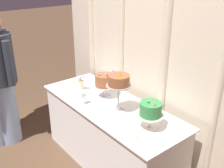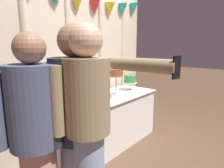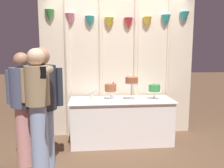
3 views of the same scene
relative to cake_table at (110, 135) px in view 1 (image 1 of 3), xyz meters
name	(u,v)px [view 1 (image 1 of 3)]	position (x,y,z in m)	size (l,w,h in m)	color
ground_plane	(103,166)	(0.00, -0.10, -0.38)	(24.00, 24.00, 0.00)	brown
draped_curtain	(141,40)	(-0.03, 0.44, 0.98)	(2.80, 0.17, 2.54)	beige
cake_table	(110,135)	(0.00, 0.00, 0.00)	(1.74, 0.67, 0.75)	white
cake_display_leftmost	(104,82)	(-0.18, 0.06, 0.56)	(0.22, 0.22, 0.30)	silver
cake_display_center	(119,82)	(0.17, -0.03, 0.69)	(0.24, 0.24, 0.44)	#B2B2B7
cake_display_rightmost	(151,111)	(0.57, 0.00, 0.55)	(0.24, 0.24, 0.28)	silver
wine_glass	(84,96)	(-0.18, -0.21, 0.47)	(0.06, 0.06, 0.13)	silver
flower_vase	(81,83)	(-0.50, -0.04, 0.46)	(0.10, 0.10, 0.19)	beige
tealight_far_left	(73,83)	(-0.72, -0.02, 0.38)	(0.05, 0.05, 0.03)	beige
tealight_near_left	(66,88)	(-0.64, -0.16, 0.39)	(0.04, 0.04, 0.04)	beige
tealight_near_right	(97,105)	(-0.06, -0.13, 0.38)	(0.04, 0.04, 0.03)	beige
tealight_far_right	(136,138)	(0.61, -0.21, 0.38)	(0.05, 0.05, 0.03)	beige
guest_man_dark_suit	(1,71)	(-1.43, -0.65, 0.47)	(0.48, 0.42, 1.56)	#D6938E
guest_man_pink_jacket	(1,77)	(-1.15, -0.73, 0.50)	(0.52, 0.44, 1.62)	#93ADD6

